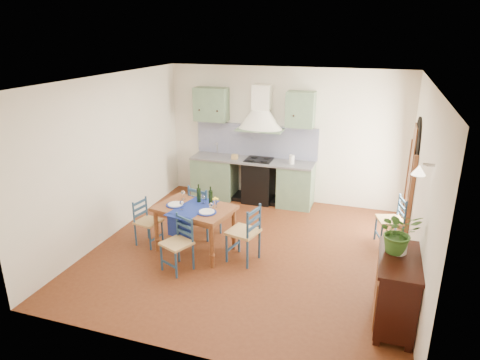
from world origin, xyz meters
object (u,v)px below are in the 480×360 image
Objects in this scene: dining_table at (195,212)px; potted_plant at (399,232)px; sideboard at (396,289)px; chair_near at (178,243)px.

dining_table is 2.53× the size of potted_plant.
sideboard is at bearing -17.56° from dining_table.
dining_table is 0.68m from chair_near.
potted_plant reaches higher than sideboard.
chair_near is 3.16m from potted_plant.
dining_table is 3.21m from potted_plant.
chair_near is at bearing 176.14° from potted_plant.
dining_table is at bearing 90.03° from chair_near.
sideboard is at bearing -6.44° from chair_near.
dining_table is at bearing 162.44° from sideboard.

